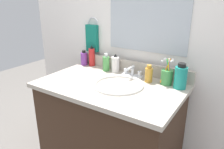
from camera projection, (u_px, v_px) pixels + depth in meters
name	position (u px, v px, depth m)	size (l,w,h in m)	color
vanity_cabinet	(110.00, 133.00, 1.57)	(0.92, 0.54, 0.72)	#382316
countertop	(110.00, 86.00, 1.44)	(0.95, 0.59, 0.03)	#B2A899
backsplash	(130.00, 67.00, 1.64)	(0.95, 0.02, 0.09)	#B2A899
back_wall	(133.00, 81.00, 1.74)	(2.05, 0.04, 1.30)	white
mirror_panel	(148.00, 12.00, 1.49)	(0.60, 0.01, 0.56)	#B2BCC6
towel_ring	(93.00, 23.00, 1.77)	(0.10, 0.10, 0.01)	silver
hand_towel	(92.00, 38.00, 1.79)	(0.11, 0.04, 0.22)	#147260
sink_basin	(118.00, 89.00, 1.43)	(0.34, 0.34, 0.11)	white
faucet	(132.00, 73.00, 1.56)	(0.16, 0.10, 0.08)	silver
bottle_cream_purple	(84.00, 58.00, 1.82)	(0.05, 0.05, 0.13)	#7A3899
bottle_oil_amber	(149.00, 74.00, 1.45)	(0.05, 0.05, 0.12)	gold
bottle_mouthwash_teal	(181.00, 77.00, 1.35)	(0.08, 0.08, 0.16)	teal
bottle_lotion_white	(115.00, 64.00, 1.65)	(0.06, 0.06, 0.14)	white
bottle_toner_green	(106.00, 63.00, 1.67)	(0.05, 0.05, 0.14)	#4C9E4C
bottle_spray_red	(92.00, 57.00, 1.79)	(0.05, 0.05, 0.17)	red
cup_green	(167.00, 76.00, 1.42)	(0.08, 0.09, 0.18)	#3F8C47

